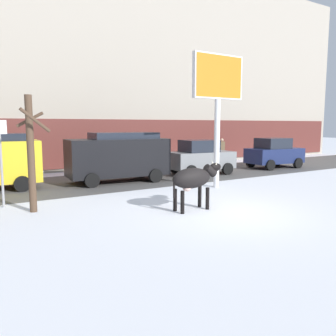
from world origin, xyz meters
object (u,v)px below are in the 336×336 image
object	(u,v)px
billboard	(218,85)
pedestrian_near_billboard	(222,151)
street_sign	(1,156)
car_grey_hatchback	(201,157)
car_navy_hatchback	(274,153)
cow_black	(193,179)
car_black_van	(118,156)
bare_tree_left_lot	(31,151)

from	to	relation	value
billboard	pedestrian_near_billboard	size ratio (longest dim) A/B	3.21
billboard	street_sign	bearing A→B (deg)	174.32
billboard	pedestrian_near_billboard	distance (m)	10.01
car_grey_hatchback	car_navy_hatchback	distance (m)	5.57
cow_black	car_navy_hatchback	xyz separation A→B (m)	(10.54, 6.07, -0.07)
car_grey_hatchback	street_sign	xyz separation A→B (m)	(-10.05, -2.75, 0.74)
cow_black	pedestrian_near_billboard	bearing A→B (deg)	45.86
pedestrian_near_billboard	car_black_van	bearing A→B (deg)	-159.39
cow_black	car_grey_hatchback	xyz separation A→B (m)	(4.98, 6.26, -0.07)
car_navy_hatchback	car_grey_hatchback	bearing A→B (deg)	178.10
billboard	street_sign	world-z (taller)	billboard
pedestrian_near_billboard	bare_tree_left_lot	xyz separation A→B (m)	(-13.76, -7.33, 1.00)
car_navy_hatchback	street_sign	size ratio (longest dim) A/B	1.28
cow_black	car_navy_hatchback	size ratio (longest dim) A/B	0.53
billboard	street_sign	xyz separation A→B (m)	(-8.22, 0.82, -2.64)
cow_black	pedestrian_near_billboard	distance (m)	13.52
car_navy_hatchback	bare_tree_left_lot	distance (m)	15.36
billboard	car_navy_hatchback	bearing A→B (deg)	24.60
bare_tree_left_lot	billboard	bearing A→B (deg)	2.41
cow_black	car_black_van	xyz separation A→B (m)	(0.15, 6.22, 0.25)
bare_tree_left_lot	street_sign	bearing A→B (deg)	122.71
bare_tree_left_lot	cow_black	bearing A→B (deg)	-28.71
car_grey_hatchback	pedestrian_near_billboard	xyz separation A→B (m)	(4.44, 3.45, -0.05)
billboard	car_grey_hatchback	world-z (taller)	billboard
car_grey_hatchback	street_sign	distance (m)	10.44
car_black_van	bare_tree_left_lot	world-z (taller)	bare_tree_left_lot
pedestrian_near_billboard	street_sign	xyz separation A→B (m)	(-14.48, -6.19, 0.79)
billboard	car_grey_hatchback	size ratio (longest dim) A/B	1.54
car_grey_hatchback	pedestrian_near_billboard	world-z (taller)	car_grey_hatchback
car_black_van	car_grey_hatchback	bearing A→B (deg)	0.47
car_black_van	car_navy_hatchback	bearing A→B (deg)	-0.80
car_black_van	bare_tree_left_lot	bearing A→B (deg)	-139.45
billboard	bare_tree_left_lot	size ratio (longest dim) A/B	1.56
billboard	car_navy_hatchback	world-z (taller)	billboard
billboard	street_sign	distance (m)	8.68
car_grey_hatchback	billboard	bearing A→B (deg)	-117.05
car_black_van	street_sign	xyz separation A→B (m)	(-5.22, -2.71, 0.43)
cow_black	pedestrian_near_billboard	xyz separation A→B (m)	(9.41, 9.70, -0.11)
car_navy_hatchback	street_sign	xyz separation A→B (m)	(-15.61, -2.56, 0.74)
car_black_van	car_grey_hatchback	size ratio (longest dim) A/B	1.31
billboard	bare_tree_left_lot	distance (m)	7.89
cow_black	street_sign	xyz separation A→B (m)	(-5.07, 3.51, 0.68)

